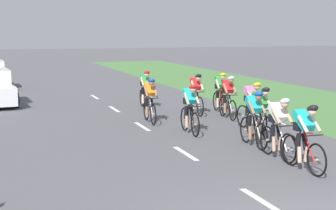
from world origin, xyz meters
TOP-DOWN VIEW (x-y plane):
  - grass_verge at (8.23, 14.00)m, footprint 7.00×60.00m
  - lane_markings_centre at (0.00, 7.80)m, footprint 0.14×21.60m
  - cyclist_lead at (1.90, 3.38)m, footprint 0.42×1.72m
  - cyclist_second at (1.92, 4.55)m, footprint 0.42×1.72m
  - cyclist_third at (2.02, 5.98)m, footprint 0.43×1.72m
  - cyclist_fourth at (2.66, 6.80)m, footprint 0.42×1.72m
  - cyclist_fifth at (1.03, 8.17)m, footprint 0.42×1.72m
  - cyclist_sixth at (3.07, 8.11)m, footprint 0.44×1.72m
  - cyclist_seventh at (3.29, 10.31)m, footprint 0.44×1.72m
  - cyclist_eighth at (0.44, 10.39)m, footprint 0.43×1.72m
  - cyclist_ninth at (3.61, 11.68)m, footprint 0.45×1.72m
  - cyclist_tenth at (2.56, 11.52)m, footprint 0.43×1.72m
  - cyclist_eleventh at (1.24, 13.65)m, footprint 0.42×1.72m

SIDE VIEW (x-z plane):
  - lane_markings_centre at x=0.00m, z-range 0.00..0.01m
  - grass_verge at x=8.23m, z-range 0.00..0.01m
  - cyclist_lead at x=1.90m, z-range 0.00..1.57m
  - cyclist_second at x=1.92m, z-range 0.00..1.57m
  - cyclist_third at x=2.02m, z-range 0.00..1.57m
  - cyclist_fourth at x=2.66m, z-range 0.00..1.57m
  - cyclist_fifth at x=1.03m, z-range 0.00..1.57m
  - cyclist_sixth at x=3.07m, z-range 0.00..1.57m
  - cyclist_seventh at x=3.29m, z-range 0.00..1.57m
  - cyclist_eighth at x=0.44m, z-range 0.00..1.57m
  - cyclist_ninth at x=3.61m, z-range 0.00..1.57m
  - cyclist_tenth at x=2.56m, z-range 0.00..1.57m
  - cyclist_eleventh at x=1.24m, z-range 0.00..1.57m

